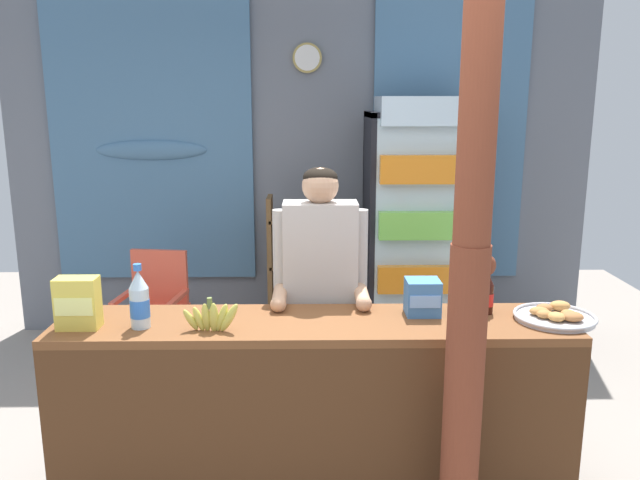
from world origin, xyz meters
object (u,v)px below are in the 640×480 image
(bottle_shelf_rack, at_px, (299,269))
(snack_box_instant_noodle, at_px, (78,303))
(pastry_tray, at_px, (555,316))
(soda_bottle_water, at_px, (139,301))
(drink_fridge, at_px, (419,215))
(banana_bunch, at_px, (212,318))
(plastic_lawn_chair, at_px, (155,303))
(timber_post, at_px, (471,259))
(snack_box_biscuit, at_px, (423,297))
(soda_bottle_cola, at_px, (487,294))
(shopkeeper, at_px, (320,279))
(stall_counter, at_px, (314,401))

(bottle_shelf_rack, relative_size, snack_box_instant_noodle, 5.06)
(bottle_shelf_rack, distance_m, pastry_tray, 2.38)
(soda_bottle_water, xyz_separation_m, pastry_tray, (1.94, 0.07, -0.11))
(soda_bottle_water, relative_size, pastry_tray, 0.79)
(drink_fridge, bearing_deg, bottle_shelf_rack, 172.47)
(soda_bottle_water, distance_m, banana_bunch, 0.35)
(plastic_lawn_chair, bearing_deg, timber_post, -48.20)
(soda_bottle_water, bearing_deg, snack_box_biscuit, 7.07)
(plastic_lawn_chair, relative_size, pastry_tray, 2.25)
(soda_bottle_water, relative_size, snack_box_biscuit, 1.74)
(bottle_shelf_rack, distance_m, plastic_lawn_chair, 1.13)
(soda_bottle_water, relative_size, soda_bottle_cola, 1.31)
(timber_post, distance_m, soda_bottle_cola, 0.64)
(bottle_shelf_rack, bearing_deg, timber_post, -73.25)
(shopkeeper, xyz_separation_m, banana_bunch, (-0.49, -0.53, -0.03))
(timber_post, height_order, banana_bunch, timber_post)
(plastic_lawn_chair, bearing_deg, banana_bunch, -67.68)
(soda_bottle_water, bearing_deg, soda_bottle_cola, 5.99)
(plastic_lawn_chair, bearing_deg, drink_fridge, 9.35)
(snack_box_instant_noodle, bearing_deg, soda_bottle_water, 1.04)
(stall_counter, relative_size, drink_fridge, 1.25)
(pastry_tray, bearing_deg, drink_fridge, 100.09)
(snack_box_biscuit, bearing_deg, soda_bottle_water, -172.93)
(timber_post, relative_size, banana_bunch, 10.12)
(stall_counter, distance_m, snack_box_biscuit, 0.72)
(timber_post, height_order, soda_bottle_cola, timber_post)
(stall_counter, distance_m, bottle_shelf_rack, 2.09)
(shopkeeper, relative_size, snack_box_biscuit, 9.23)
(shopkeeper, bearing_deg, timber_post, -54.81)
(shopkeeper, height_order, soda_bottle_cola, shopkeeper)
(stall_counter, height_order, snack_box_instant_noodle, snack_box_instant_noodle)
(bottle_shelf_rack, relative_size, banana_bunch, 4.43)
(shopkeeper, height_order, snack_box_biscuit, shopkeeper)
(drink_fridge, relative_size, snack_box_biscuit, 11.33)
(bottle_shelf_rack, height_order, snack_box_biscuit, bottle_shelf_rack)
(stall_counter, height_order, plastic_lawn_chair, stall_counter)
(stall_counter, distance_m, snack_box_instant_noodle, 1.17)
(banana_bunch, bearing_deg, timber_post, -15.38)
(snack_box_biscuit, xyz_separation_m, banana_bunch, (-0.98, -0.22, -0.02))
(stall_counter, bearing_deg, plastic_lawn_chair, 124.80)
(stall_counter, height_order, timber_post, timber_post)
(drink_fridge, relative_size, plastic_lawn_chair, 2.27)
(timber_post, height_order, bottle_shelf_rack, timber_post)
(soda_bottle_cola, bearing_deg, snack_box_instant_noodle, -174.73)
(soda_bottle_water, bearing_deg, timber_post, -13.81)
(stall_counter, relative_size, shopkeeper, 1.53)
(soda_bottle_water, height_order, snack_box_biscuit, soda_bottle_water)
(timber_post, relative_size, plastic_lawn_chair, 3.20)
(banana_bunch, bearing_deg, soda_bottle_cola, 9.74)
(plastic_lawn_chair, bearing_deg, pastry_tray, -34.25)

